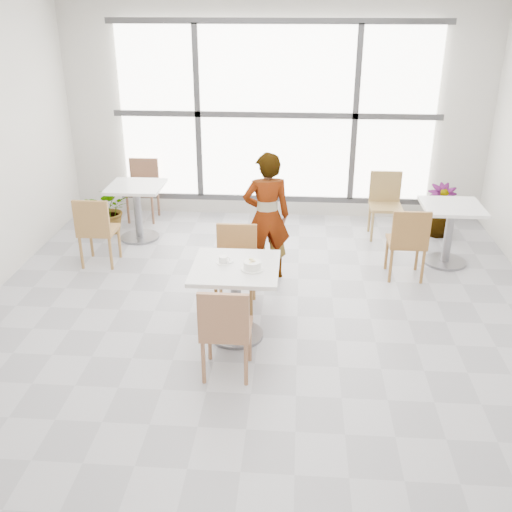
# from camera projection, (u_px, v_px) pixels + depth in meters

# --- Properties ---
(floor) EXTENTS (7.00, 7.00, 0.00)m
(floor) POSITION_uv_depth(u_px,v_px,m) (258.00, 338.00, 5.65)
(floor) COLOR #9E9EA5
(floor) RESTS_ON ground
(wall_back) EXTENTS (6.00, 0.00, 6.00)m
(wall_back) POSITION_uv_depth(u_px,v_px,m) (276.00, 114.00, 8.22)
(wall_back) COLOR silver
(wall_back) RESTS_ON ground
(window) EXTENTS (4.60, 0.07, 2.52)m
(window) POSITION_uv_depth(u_px,v_px,m) (276.00, 115.00, 8.16)
(window) COLOR white
(window) RESTS_ON ground
(main_table) EXTENTS (0.80, 0.80, 0.75)m
(main_table) POSITION_uv_depth(u_px,v_px,m) (236.00, 288.00, 5.47)
(main_table) COLOR silver
(main_table) RESTS_ON ground
(chair_near) EXTENTS (0.42, 0.42, 0.87)m
(chair_near) POSITION_uv_depth(u_px,v_px,m) (225.00, 327.00, 4.87)
(chair_near) COLOR #A06C4C
(chair_near) RESTS_ON ground
(chair_far) EXTENTS (0.42, 0.42, 0.87)m
(chair_far) POSITION_uv_depth(u_px,v_px,m) (236.00, 261.00, 6.07)
(chair_far) COLOR #9F6B38
(chair_far) RESTS_ON ground
(oatmeal_bowl) EXTENTS (0.21, 0.21, 0.10)m
(oatmeal_bowl) POSITION_uv_depth(u_px,v_px,m) (252.00, 265.00, 5.29)
(oatmeal_bowl) COLOR white
(oatmeal_bowl) RESTS_ON main_table
(coffee_cup) EXTENTS (0.16, 0.13, 0.07)m
(coffee_cup) POSITION_uv_depth(u_px,v_px,m) (224.00, 260.00, 5.42)
(coffee_cup) COLOR white
(coffee_cup) RESTS_ON main_table
(person) EXTENTS (0.61, 0.47, 1.48)m
(person) POSITION_uv_depth(u_px,v_px,m) (267.00, 217.00, 6.59)
(person) COLOR black
(person) RESTS_ON ground
(bg_table_left) EXTENTS (0.70, 0.70, 0.75)m
(bg_table_left) POSITION_uv_depth(u_px,v_px,m) (137.00, 204.00, 7.76)
(bg_table_left) COLOR white
(bg_table_left) RESTS_ON ground
(bg_table_right) EXTENTS (0.70, 0.70, 0.75)m
(bg_table_right) POSITION_uv_depth(u_px,v_px,m) (450.00, 226.00, 7.03)
(bg_table_right) COLOR white
(bg_table_right) RESTS_ON ground
(bg_chair_left_near) EXTENTS (0.42, 0.42, 0.87)m
(bg_chair_left_near) POSITION_uv_depth(u_px,v_px,m) (96.00, 227.00, 6.95)
(bg_chair_left_near) COLOR #9E723E
(bg_chair_left_near) RESTS_ON ground
(bg_chair_left_far) EXTENTS (0.42, 0.42, 0.87)m
(bg_chair_left_far) POSITION_uv_depth(u_px,v_px,m) (143.00, 185.00, 8.50)
(bg_chair_left_far) COLOR brown
(bg_chair_left_far) RESTS_ON ground
(bg_chair_right_near) EXTENTS (0.42, 0.42, 0.87)m
(bg_chair_right_near) POSITION_uv_depth(u_px,v_px,m) (408.00, 239.00, 6.61)
(bg_chair_right_near) COLOR olive
(bg_chair_right_near) RESTS_ON ground
(bg_chair_right_far) EXTENTS (0.42, 0.42, 0.87)m
(bg_chair_right_far) POSITION_uv_depth(u_px,v_px,m) (385.00, 200.00, 7.88)
(bg_chair_right_far) COLOR #A1814A
(bg_chair_right_far) RESTS_ON ground
(plant_left) EXTENTS (0.64, 0.57, 0.67)m
(plant_left) POSITION_uv_depth(u_px,v_px,m) (110.00, 209.00, 8.03)
(plant_left) COLOR #42873A
(plant_left) RESTS_ON ground
(plant_right) EXTENTS (0.44, 0.44, 0.72)m
(plant_right) POSITION_uv_depth(u_px,v_px,m) (439.00, 210.00, 7.93)
(plant_right) COLOR #457B42
(plant_right) RESTS_ON ground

